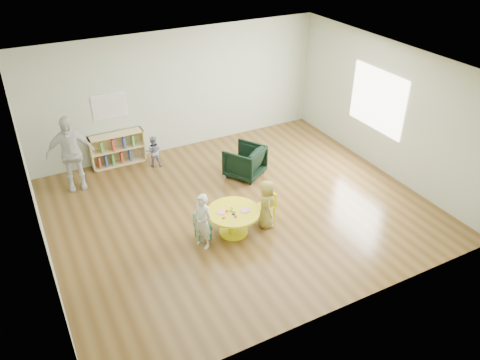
{
  "coord_description": "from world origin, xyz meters",
  "views": [
    {
      "loc": [
        -3.46,
        -6.68,
        5.24
      ],
      "look_at": [
        -0.14,
        -0.3,
        0.84
      ],
      "focal_mm": 35.0,
      "sensor_mm": 36.0,
      "label": 1
    }
  ],
  "objects": [
    {
      "name": "room",
      "position": [
        0.01,
        0.0,
        1.89
      ],
      "size": [
        7.1,
        7.0,
        2.8
      ],
      "color": "brown",
      "rests_on": "ground"
    },
    {
      "name": "activity_table",
      "position": [
        -0.44,
        -0.64,
        0.33
      ],
      "size": [
        0.95,
        0.95,
        0.52
      ],
      "rotation": [
        0.0,
        0.0,
        0.12
      ],
      "color": "yellow",
      "rests_on": "ground"
    },
    {
      "name": "kid_chair_left",
      "position": [
        -1.03,
        -0.53,
        0.27
      ],
      "size": [
        0.29,
        0.29,
        0.5
      ],
      "rotation": [
        0.0,
        0.0,
        -1.64
      ],
      "color": "#167A57",
      "rests_on": "ground"
    },
    {
      "name": "kid_chair_right",
      "position": [
        0.3,
        -0.56,
        0.31
      ],
      "size": [
        0.36,
        0.36,
        0.59
      ],
      "rotation": [
        0.0,
        0.0,
        1.72
      ],
      "color": "yellow",
      "rests_on": "ground"
    },
    {
      "name": "bookshelf",
      "position": [
        -1.61,
        2.86,
        0.37
      ],
      "size": [
        1.2,
        0.3,
        0.75
      ],
      "color": "tan",
      "rests_on": "ground"
    },
    {
      "name": "alphabet_poster",
      "position": [
        -1.6,
        2.98,
        1.35
      ],
      "size": [
        0.74,
        0.01,
        0.54
      ],
      "color": "white",
      "rests_on": "ground"
    },
    {
      "name": "armchair",
      "position": [
        0.69,
        1.06,
        0.34
      ],
      "size": [
        1.01,
        1.02,
        0.68
      ],
      "primitive_type": "imported",
      "rotation": [
        0.0,
        0.0,
        3.71
      ],
      "color": "black",
      "rests_on": "ground"
    },
    {
      "name": "child_left",
      "position": [
        -1.07,
        -0.73,
        0.52
      ],
      "size": [
        0.37,
        0.44,
        1.03
      ],
      "primitive_type": "imported",
      "rotation": [
        0.0,
        0.0,
        -1.19
      ],
      "color": "silver",
      "rests_on": "ground"
    },
    {
      "name": "child_right",
      "position": [
        0.19,
        -0.72,
        0.47
      ],
      "size": [
        0.43,
        0.53,
        0.94
      ],
      "primitive_type": "imported",
      "rotation": [
        0.0,
        0.0,
        1.24
      ],
      "color": "#FCF31C",
      "rests_on": "ground"
    },
    {
      "name": "toddler",
      "position": [
        -0.92,
        2.37,
        0.36
      ],
      "size": [
        0.43,
        0.38,
        0.73
      ],
      "primitive_type": "imported",
      "rotation": [
        0.0,
        0.0,
        2.79
      ],
      "color": "#191C40",
      "rests_on": "ground"
    },
    {
      "name": "adult_caretaker",
      "position": [
        -2.66,
        2.24,
        0.8
      ],
      "size": [
        0.98,
        0.51,
        1.6
      ],
      "primitive_type": "imported",
      "rotation": [
        0.0,
        0.0,
        -0.13
      ],
      "color": "silver",
      "rests_on": "ground"
    }
  ]
}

